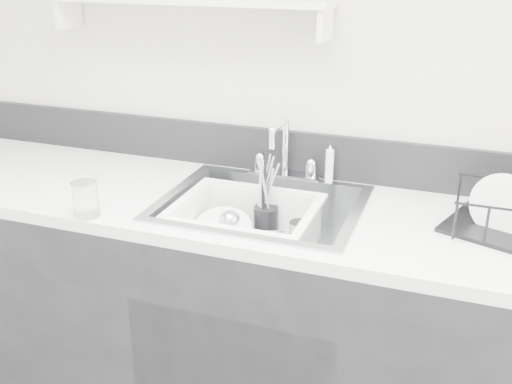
% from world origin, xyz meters
% --- Properties ---
extents(counter_run, '(3.20, 0.62, 0.92)m').
position_xyz_m(counter_run, '(0.00, 1.19, 0.46)').
color(counter_run, black).
rests_on(counter_run, ground).
extents(backsplash, '(3.20, 0.02, 0.16)m').
position_xyz_m(backsplash, '(0.00, 1.49, 1.00)').
color(backsplash, black).
rests_on(backsplash, counter_run).
extents(sink, '(0.64, 0.52, 0.20)m').
position_xyz_m(sink, '(0.00, 1.19, 0.83)').
color(sink, silver).
rests_on(sink, counter_run).
extents(faucet, '(0.26, 0.18, 0.23)m').
position_xyz_m(faucet, '(0.00, 1.44, 0.98)').
color(faucet, silver).
rests_on(faucet, counter_run).
extents(side_sprayer, '(0.03, 0.03, 0.14)m').
position_xyz_m(side_sprayer, '(0.16, 1.44, 0.99)').
color(side_sprayer, white).
rests_on(side_sprayer, counter_run).
extents(wall_shelf, '(1.00, 0.16, 0.12)m').
position_xyz_m(wall_shelf, '(-0.35, 1.42, 1.51)').
color(wall_shelf, silver).
rests_on(wall_shelf, room_shell).
extents(wash_tub, '(0.56, 0.52, 0.17)m').
position_xyz_m(wash_tub, '(-0.04, 1.15, 0.84)').
color(wash_tub, white).
rests_on(wash_tub, sink).
extents(plate_stack, '(0.24, 0.23, 0.09)m').
position_xyz_m(plate_stack, '(-0.12, 1.17, 0.79)').
color(plate_stack, white).
rests_on(plate_stack, wash_tub).
extents(utensil_cup, '(0.08, 0.08, 0.28)m').
position_xyz_m(utensil_cup, '(-0.01, 1.28, 0.83)').
color(utensil_cup, black).
rests_on(utensil_cup, wash_tub).
extents(ladle, '(0.29, 0.29, 0.09)m').
position_xyz_m(ladle, '(-0.07, 1.15, 0.81)').
color(ladle, silver).
rests_on(ladle, wash_tub).
extents(tumbler_in_tub, '(0.09, 0.09, 0.10)m').
position_xyz_m(tumbler_in_tub, '(0.12, 1.21, 0.82)').
color(tumbler_in_tub, white).
rests_on(tumbler_in_tub, wash_tub).
extents(tumbler_counter, '(0.10, 0.10, 0.11)m').
position_xyz_m(tumbler_counter, '(-0.47, 0.92, 0.97)').
color(tumbler_counter, white).
rests_on(tumbler_counter, counter_run).
extents(bowl_small, '(0.13, 0.13, 0.03)m').
position_xyz_m(bowl_small, '(0.08, 1.14, 0.78)').
color(bowl_small, white).
rests_on(bowl_small, wash_tub).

